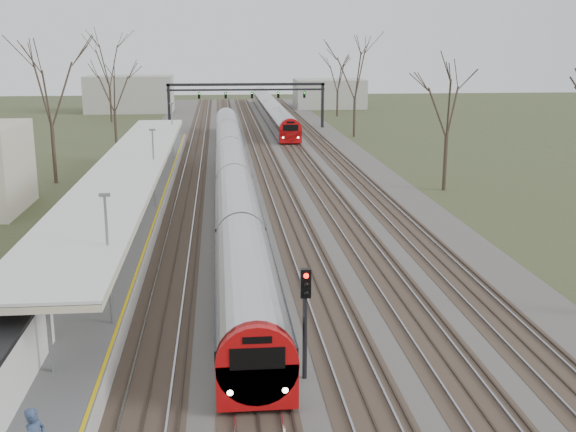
# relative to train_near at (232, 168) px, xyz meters

# --- Properties ---
(track_bed) EXTENTS (24.00, 160.00, 0.22)m
(track_bed) POSITION_rel_train_near_xyz_m (2.76, 9.47, -1.42)
(track_bed) COLOR #474442
(track_bed) RESTS_ON ground
(platform) EXTENTS (3.50, 69.00, 1.00)m
(platform) POSITION_rel_train_near_xyz_m (-6.55, -8.03, -0.98)
(platform) COLOR #9E9B93
(platform) RESTS_ON ground
(canopy) EXTENTS (4.10, 50.00, 3.11)m
(canopy) POSITION_rel_train_near_xyz_m (-6.55, -12.55, 2.45)
(canopy) COLOR slate
(canopy) RESTS_ON platform
(signal_gantry) EXTENTS (21.00, 0.59, 6.08)m
(signal_gantry) POSITION_rel_train_near_xyz_m (2.79, 39.46, 3.43)
(signal_gantry) COLOR black
(signal_gantry) RESTS_ON ground
(tree_west_far) EXTENTS (5.50, 5.50, 11.33)m
(tree_west_far) POSITION_rel_train_near_xyz_m (-14.50, 2.47, 6.54)
(tree_west_far) COLOR #2D231C
(tree_west_far) RESTS_ON ground
(tree_east_far) EXTENTS (5.00, 5.00, 10.30)m
(tree_east_far) POSITION_rel_train_near_xyz_m (16.50, -3.53, 5.81)
(tree_east_far) COLOR #2D231C
(tree_east_far) RESTS_ON ground
(train_near) EXTENTS (2.62, 75.21, 3.05)m
(train_near) POSITION_rel_train_near_xyz_m (0.00, 0.00, 0.00)
(train_near) COLOR #B1B3BC
(train_near) RESTS_ON ground
(train_far) EXTENTS (2.62, 60.21, 3.05)m
(train_far) POSITION_rel_train_near_xyz_m (7.00, 52.51, 0.00)
(train_far) COLOR #B1B3BC
(train_far) RESTS_ON ground
(signal_post) EXTENTS (0.35, 0.45, 4.10)m
(signal_post) POSITION_rel_train_near_xyz_m (1.75, -34.99, 1.25)
(signal_post) COLOR black
(signal_post) RESTS_ON ground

